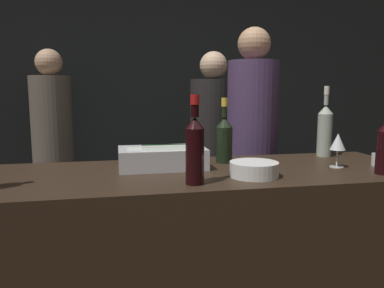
{
  "coord_description": "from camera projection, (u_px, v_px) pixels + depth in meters",
  "views": [
    {
      "loc": [
        -0.34,
        -1.28,
        1.43
      ],
      "look_at": [
        0.0,
        0.38,
        1.19
      ],
      "focal_mm": 35.0,
      "sensor_mm": 36.0,
      "label": 1
    }
  ],
  "objects": [
    {
      "name": "champagne_bottle",
      "position": [
        224.0,
        138.0,
        1.89
      ],
      "size": [
        0.08,
        0.08,
        0.33
      ],
      "color": "black",
      "rests_on": "bar_counter"
    },
    {
      "name": "wine_glass",
      "position": [
        338.0,
        143.0,
        1.77
      ],
      "size": [
        0.07,
        0.07,
        0.16
      ],
      "color": "silver",
      "rests_on": "bar_counter"
    },
    {
      "name": "bowl_white",
      "position": [
        254.0,
        169.0,
        1.59
      ],
      "size": [
        0.21,
        0.21,
        0.06
      ],
      "color": "white",
      "rests_on": "bar_counter"
    },
    {
      "name": "ice_bin_with_bottles",
      "position": [
        163.0,
        156.0,
        1.76
      ],
      "size": [
        0.4,
        0.23,
        0.11
      ],
      "color": "silver",
      "rests_on": "bar_counter"
    },
    {
      "name": "person_in_hoodie",
      "position": [
        213.0,
        151.0,
        2.92
      ],
      "size": [
        0.35,
        0.35,
        1.72
      ],
      "rotation": [
        0.0,
        0.0,
        -0.92
      ],
      "color": "black",
      "rests_on": "ground_plane"
    },
    {
      "name": "person_grey_polo",
      "position": [
        252.0,
        151.0,
        2.47
      ],
      "size": [
        0.33,
        0.33,
        1.83
      ],
      "rotation": [
        0.0,
        0.0,
        1.3
      ],
      "color": "black",
      "rests_on": "ground_plane"
    },
    {
      "name": "person_blond_tee",
      "position": [
        53.0,
        145.0,
        3.04
      ],
      "size": [
        0.32,
        0.32,
        1.76
      ],
      "rotation": [
        0.0,
        0.0,
        -0.38
      ],
      "color": "black",
      "rests_on": "ground_plane"
    },
    {
      "name": "wall_back_chalkboard",
      "position": [
        152.0,
        94.0,
        3.53
      ],
      "size": [
        6.4,
        0.06,
        2.8
      ],
      "color": "black",
      "rests_on": "ground_plane"
    },
    {
      "name": "bar_counter",
      "position": [
        193.0,
        281.0,
        1.77
      ],
      "size": [
        2.14,
        0.7,
        1.07
      ],
      "color": "#2D2116",
      "rests_on": "ground_plane"
    },
    {
      "name": "candle_votive",
      "position": [
        379.0,
        160.0,
        1.82
      ],
      "size": [
        0.07,
        0.07,
        0.06
      ],
      "color": "silver",
      "rests_on": "bar_counter"
    },
    {
      "name": "red_wine_bottle_tall",
      "position": [
        195.0,
        147.0,
        1.44
      ],
      "size": [
        0.07,
        0.07,
        0.35
      ],
      "color": "black",
      "rests_on": "bar_counter"
    },
    {
      "name": "white_wine_bottle",
      "position": [
        325.0,
        129.0,
        2.07
      ],
      "size": [
        0.08,
        0.08,
        0.39
      ],
      "color": "#9EA899",
      "rests_on": "bar_counter"
    }
  ]
}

